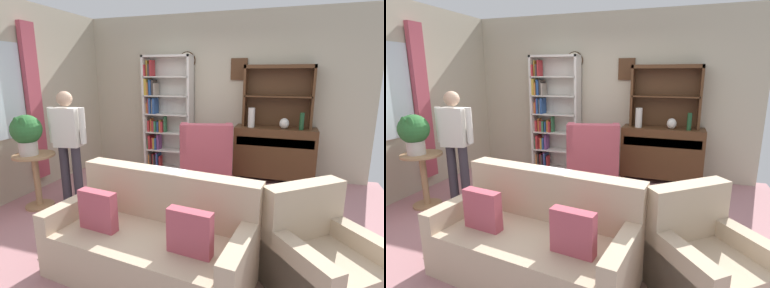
% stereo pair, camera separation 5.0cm
% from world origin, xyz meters
% --- Properties ---
extents(ground_plane, '(5.40, 4.60, 0.02)m').
position_xyz_m(ground_plane, '(0.00, 0.00, -0.01)').
color(ground_plane, '#B27A7F').
extents(wall_back, '(5.00, 0.09, 2.80)m').
position_xyz_m(wall_back, '(-0.00, 2.13, 1.40)').
color(wall_back, '#BCB299').
rests_on(wall_back, ground_plane).
extents(wall_left, '(0.16, 4.20, 2.80)m').
position_xyz_m(wall_left, '(-2.52, -0.02, 1.40)').
color(wall_left, '#BCB299').
rests_on(wall_left, ground_plane).
extents(area_rug, '(2.53, 1.70, 0.01)m').
position_xyz_m(area_rug, '(0.20, -0.30, 0.00)').
color(area_rug, brown).
rests_on(area_rug, ground_plane).
extents(bookshelf, '(0.90, 0.30, 2.10)m').
position_xyz_m(bookshelf, '(-1.00, 1.94, 1.03)').
color(bookshelf, silver).
rests_on(bookshelf, ground_plane).
extents(sideboard, '(1.30, 0.45, 0.92)m').
position_xyz_m(sideboard, '(1.01, 1.86, 0.51)').
color(sideboard, '#4C2D19').
rests_on(sideboard, ground_plane).
extents(sideboard_hutch, '(1.10, 0.26, 1.00)m').
position_xyz_m(sideboard_hutch, '(1.01, 1.97, 1.56)').
color(sideboard_hutch, '#4C2D19').
rests_on(sideboard_hutch, sideboard).
extents(vase_tall, '(0.11, 0.11, 0.32)m').
position_xyz_m(vase_tall, '(0.62, 1.78, 1.08)').
color(vase_tall, beige).
rests_on(vase_tall, sideboard).
extents(vase_round, '(0.15, 0.15, 0.17)m').
position_xyz_m(vase_round, '(1.14, 1.79, 1.01)').
color(vase_round, beige).
rests_on(vase_round, sideboard).
extents(bottle_wine, '(0.07, 0.07, 0.27)m').
position_xyz_m(bottle_wine, '(1.40, 1.77, 1.06)').
color(bottle_wine, '#194223').
rests_on(bottle_wine, sideboard).
extents(couch_floral, '(1.89, 1.06, 0.90)m').
position_xyz_m(couch_floral, '(0.10, -0.97, 0.31)').
color(couch_floral, '#C6AD8E').
rests_on(couch_floral, ground_plane).
extents(armchair_floral, '(1.07, 1.08, 0.88)m').
position_xyz_m(armchair_floral, '(1.52, -0.80, 0.29)').
color(armchair_floral, '#C6AD8E').
rests_on(armchair_floral, ground_plane).
extents(wingback_chair, '(0.95, 0.97, 1.05)m').
position_xyz_m(wingback_chair, '(-0.00, 1.27, 0.38)').
color(wingback_chair, '#B74C5B').
rests_on(wingback_chair, ground_plane).
extents(plant_stand, '(0.52, 0.52, 0.74)m').
position_xyz_m(plant_stand, '(-1.98, -0.16, 0.46)').
color(plant_stand, '#A87F56').
rests_on(plant_stand, ground_plane).
extents(potted_plant_large, '(0.38, 0.38, 0.53)m').
position_xyz_m(potted_plant_large, '(-2.01, -0.21, 1.05)').
color(potted_plant_large, beige).
rests_on(potted_plant_large, plant_stand).
extents(person_reading, '(0.53, 0.25, 1.56)m').
position_xyz_m(person_reading, '(-1.62, 0.09, 0.91)').
color(person_reading, '#38333D').
rests_on(person_reading, ground_plane).
extents(coffee_table, '(0.80, 0.50, 0.42)m').
position_xyz_m(coffee_table, '(0.30, -0.11, 0.35)').
color(coffee_table, '#4C2D19').
rests_on(coffee_table, ground_plane).
extents(book_stack, '(0.21, 0.16, 0.11)m').
position_xyz_m(book_stack, '(0.39, -0.08, 0.47)').
color(book_stack, '#CC7233').
rests_on(book_stack, coffee_table).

